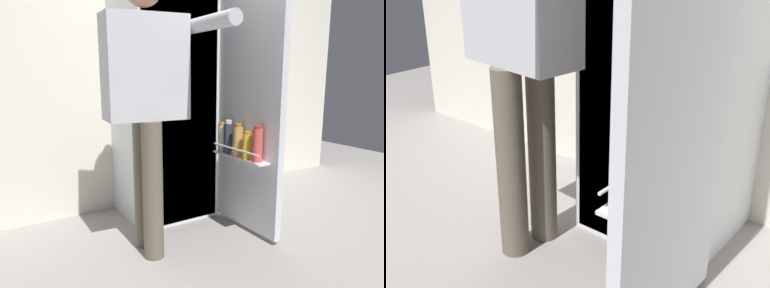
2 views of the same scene
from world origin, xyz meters
The scene contains 3 objects.
ground_plane centered at (0.00, 0.00, 0.00)m, with size 6.89×6.89×0.00m, color gray.
refrigerator centered at (0.03, 0.48, 0.83)m, with size 0.67×1.18×1.66m.
person centered at (-0.37, 0.01, 1.00)m, with size 0.56×0.81×1.65m.
Camera 2 is at (0.99, -1.32, 1.30)m, focal length 46.73 mm.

